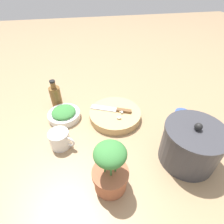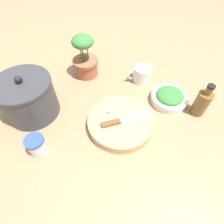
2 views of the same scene
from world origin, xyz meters
name	(u,v)px [view 1 (image 1 of 2)]	position (x,y,z in m)	size (l,w,h in m)	color
ground_plane	(116,121)	(0.00, 0.00, 0.00)	(5.00, 5.00, 0.00)	#997A56
cutting_board	(115,115)	(0.00, -0.03, 0.02)	(0.27, 0.27, 0.04)	tan
chef_knife	(113,109)	(0.01, -0.04, 0.05)	(0.21, 0.12, 0.01)	brown
garlic_cloves	(121,114)	(-0.02, 0.00, 0.05)	(0.05, 0.07, 0.01)	silver
herb_bowl	(64,114)	(0.26, -0.08, 0.03)	(0.17, 0.17, 0.06)	silver
spice_jar	(180,118)	(-0.31, 0.09, 0.04)	(0.07, 0.07, 0.08)	silver
coffee_mug	(60,139)	(0.28, 0.11, 0.04)	(0.11, 0.09, 0.08)	silver
oil_bottle	(56,96)	(0.30, -0.20, 0.06)	(0.06, 0.06, 0.16)	brown
stock_pot	(190,145)	(-0.23, 0.28, 0.09)	(0.23, 0.23, 0.20)	#38383D
potted_herb	(110,171)	(0.10, 0.33, 0.09)	(0.13, 0.13, 0.22)	#A35B3D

